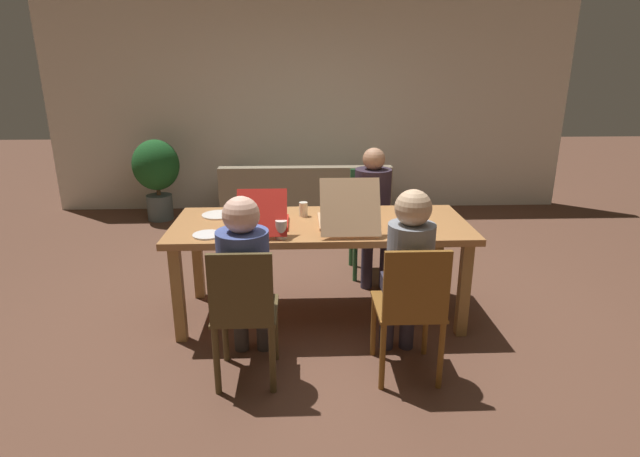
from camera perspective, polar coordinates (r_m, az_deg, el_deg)
The scene contains 19 objects.
ground_plane at distance 4.06m, azimuth 0.06°, elevation -9.60°, with size 20.00×20.00×0.00m, color brown.
back_wall at distance 6.81m, azimuth -1.08°, elevation 14.65°, with size 6.79×0.12×2.96m, color white.
dining_table at distance 3.79m, azimuth 0.06°, elevation -0.44°, with size 2.20×0.89×0.76m.
chair_0 at distance 3.11m, azimuth 10.24°, elevation -8.55°, with size 0.40×0.43×0.90m.
person_0 at distance 3.16m, azimuth 9.87°, elevation -4.17°, with size 0.28×0.47×1.20m.
chair_1 at distance 4.76m, azimuth 5.72°, elevation 1.26°, with size 0.39×0.43×0.96m.
person_1 at distance 4.56m, azimuth 6.06°, elevation 2.81°, with size 0.33×0.55×1.19m.
chair_2 at distance 3.06m, azimuth -8.57°, elevation -9.23°, with size 0.38×0.41×0.90m.
person_2 at distance 3.11m, azimuth -8.47°, elevation -4.76°, with size 0.31×0.52×1.17m.
pizza_box_0 at distance 3.69m, azimuth 3.04°, elevation 1.19°, with size 0.41×0.61×0.39m.
pizza_box_1 at distance 3.68m, azimuth -6.29°, elevation 0.89°, with size 0.34×0.54×0.31m.
plate_0 at distance 4.01m, azimuth -11.40°, elevation 1.52°, with size 0.25×0.25×0.01m.
plate_1 at distance 3.56m, azimuth -12.59°, elevation -0.70°, with size 0.20×0.20×0.01m.
drinking_glass_0 at distance 3.69m, azimuth 11.51°, elevation 0.93°, with size 0.06×0.06×0.12m, color silver.
drinking_glass_1 at distance 3.85m, azimuth 9.59°, elevation 1.93°, with size 0.07×0.07×0.14m, color #B7532C.
drinking_glass_2 at distance 3.91m, azimuth -1.89°, elevation 2.19°, with size 0.07×0.07×0.11m, color silver.
drinking_glass_3 at distance 3.41m, azimuth -4.40°, elevation -0.12°, with size 0.08×0.08×0.13m, color silver.
couch at distance 6.37m, azimuth -1.65°, elevation 3.30°, with size 2.04×0.90×0.74m.
potted_plant at distance 6.62m, azimuth -18.00°, elevation 6.22°, with size 0.57×0.57×1.01m.
Camera 1 is at (-0.15, -3.59, 1.89)m, focal length 28.32 mm.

